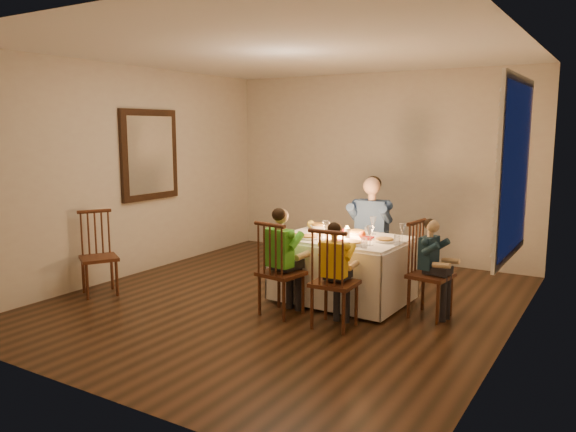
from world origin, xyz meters
The scene contains 26 objects.
ground centered at (0.00, 0.00, 0.00)m, with size 5.00×5.00×0.00m, color black.
wall_left centered at (-2.25, 0.00, 1.30)m, with size 0.02×5.00×2.60m, color beige.
wall_right centered at (2.25, 0.00, 1.30)m, with size 0.02×5.00×2.60m, color beige.
wall_back centered at (0.00, 2.50, 1.30)m, with size 4.50×0.02×2.60m, color beige.
ceiling centered at (0.00, 0.00, 2.60)m, with size 5.00×5.00×0.00m, color white.
dining_table centered at (0.51, 0.35, 0.50)m, with size 1.38×1.02×0.67m.
chair_adult centered at (0.52, 1.07, 0.00)m, with size 0.39×0.37×0.95m, color #3B1B10, non-canonical shape.
chair_near_left centered at (0.19, -0.37, 0.00)m, with size 0.39×0.37×0.95m, color #3B1B10, non-canonical shape.
chair_near_right centered at (0.80, -0.42, 0.00)m, with size 0.39×0.37×0.95m, color #3B1B10, non-canonical shape.
chair_end centered at (1.47, 0.32, 0.00)m, with size 0.39×0.37×0.95m, color #3B1B10, non-canonical shape.
chair_extra centered at (-1.90, -0.85, 0.00)m, with size 0.39×0.37×0.94m, color #3B1B10, non-canonical shape.
adult centered at (0.52, 1.07, 0.00)m, with size 0.48×0.44×1.29m, color #33517F, non-canonical shape.
child_green centered at (0.19, -0.37, 0.00)m, with size 0.36×0.33×1.07m, color green, non-canonical shape.
child_yellow centered at (0.80, -0.42, 0.00)m, with size 0.31×0.29×1.00m, color yellow, non-canonical shape.
child_teal centered at (1.47, 0.32, 0.00)m, with size 0.30×0.28×0.98m, color #182F3D, non-canonical shape.
setting_adult centered at (0.55, 0.62, 0.71)m, with size 0.26×0.26×0.02m, color white.
setting_green centered at (0.24, 0.10, 0.71)m, with size 0.26×0.26×0.02m, color white.
setting_yellow centered at (0.75, 0.06, 0.71)m, with size 0.26×0.26×0.02m, color white.
setting_teal centered at (0.97, 0.36, 0.71)m, with size 0.26×0.26×0.02m, color white.
candle_left centered at (0.42, 0.35, 0.75)m, with size 0.06×0.06×0.10m, color white.
candle_right centered at (0.56, 0.35, 0.75)m, with size 0.06×0.06×0.10m, color white.
squash centered at (-0.05, 0.65, 0.74)m, with size 0.09×0.09×0.09m, color yellow.
orange_fruit centered at (0.71, 0.39, 0.74)m, with size 0.08×0.08×0.08m, color #FC5615.
serving_bowl centered at (0.07, 0.63, 0.72)m, with size 0.20×0.20×0.05m, color white.
wall_mirror centered at (-2.22, 0.30, 1.50)m, with size 0.06×0.95×1.15m.
window_blinds centered at (2.21, 0.10, 1.50)m, with size 0.07×1.34×1.54m.
Camera 1 is at (3.05, -4.93, 1.84)m, focal length 35.00 mm.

